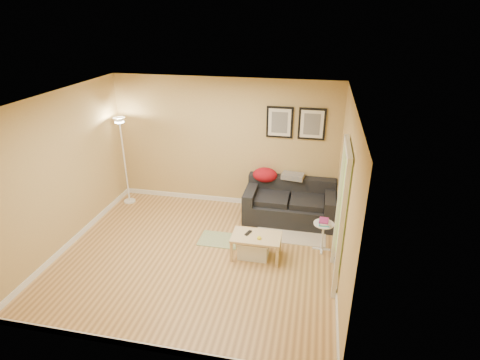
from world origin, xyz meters
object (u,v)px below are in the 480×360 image
at_px(sofa, 290,202).
at_px(floor_lamp, 125,164).
at_px(side_table, 323,237).
at_px(coffee_table, 256,246).
at_px(book_stack, 324,222).
at_px(storage_bin, 254,248).

distance_m(sofa, floor_lamp, 3.42).
relative_size(sofa, side_table, 3.29).
bearing_deg(floor_lamp, coffee_table, -25.53).
distance_m(coffee_table, book_stack, 1.19).
relative_size(coffee_table, side_table, 1.54).
height_order(coffee_table, book_stack, book_stack).
bearing_deg(side_table, book_stack, -78.94).
bearing_deg(book_stack, sofa, 109.50).
xyz_separation_m(sofa, book_stack, (0.64, -0.96, 0.18)).
bearing_deg(side_table, floor_lamp, 166.14).
relative_size(coffee_table, storage_bin, 1.59).
xyz_separation_m(coffee_table, side_table, (1.06, 0.42, 0.06)).
distance_m(side_table, book_stack, 0.29).
xyz_separation_m(coffee_table, storage_bin, (-0.04, 0.01, -0.05)).
height_order(side_table, book_stack, book_stack).
height_order(storage_bin, book_stack, book_stack).
relative_size(sofa, book_stack, 7.64).
distance_m(coffee_table, side_table, 1.14).
distance_m(book_stack, floor_lamp, 4.16).
distance_m(coffee_table, storage_bin, 0.06).
bearing_deg(floor_lamp, side_table, -13.86).
bearing_deg(sofa, coffee_table, -106.94).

